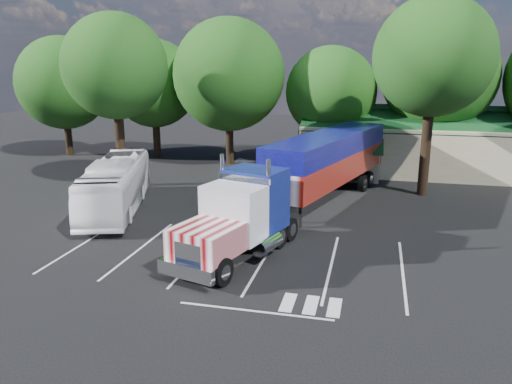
% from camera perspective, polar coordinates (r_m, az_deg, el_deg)
% --- Properties ---
extents(ground, '(120.00, 120.00, 0.00)m').
position_cam_1_polar(ground, '(30.19, -2.58, -3.01)').
color(ground, black).
rests_on(ground, ground).
extents(event_hall, '(24.20, 14.12, 5.55)m').
position_cam_1_polar(event_hall, '(46.31, 20.51, 5.09)').
color(event_hall, beige).
rests_on(event_hall, ground).
extents(tree_row_a, '(9.00, 9.00, 11.68)m').
position_cam_1_polar(tree_row_a, '(53.42, -21.16, 11.54)').
color(tree_row_a, black).
rests_on(tree_row_a, ground).
extents(tree_row_b, '(8.40, 8.40, 11.35)m').
position_cam_1_polar(tree_row_b, '(50.10, -11.58, 12.04)').
color(tree_row_b, black).
rests_on(tree_row_b, ground).
extents(tree_row_c, '(10.00, 10.00, 13.05)m').
position_cam_1_polar(tree_row_c, '(45.74, -3.13, 13.22)').
color(tree_row_c, black).
rests_on(tree_row_c, ground).
extents(tree_row_d, '(8.00, 8.00, 10.60)m').
position_cam_1_polar(tree_row_d, '(45.38, 8.56, 11.23)').
color(tree_row_d, black).
rests_on(tree_row_d, ground).
extents(tree_row_e, '(9.60, 9.60, 12.90)m').
position_cam_1_polar(tree_row_e, '(45.91, 20.22, 12.43)').
color(tree_row_e, black).
rests_on(tree_row_e, ground).
extents(tree_near_left, '(7.60, 7.60, 12.65)m').
position_cam_1_polar(tree_near_left, '(38.40, -15.80, 13.60)').
color(tree_near_left, black).
rests_on(tree_near_left, ground).
extents(tree_near_right, '(8.00, 8.00, 13.50)m').
position_cam_1_polar(tree_near_right, '(36.29, 19.63, 14.32)').
color(tree_near_right, black).
rests_on(tree_near_right, ground).
extents(semi_truck, '(9.25, 22.78, 4.81)m').
position_cam_1_polar(semi_truck, '(30.79, 6.23, 2.50)').
color(semi_truck, black).
rests_on(semi_truck, ground).
extents(woman, '(0.51, 0.67, 1.65)m').
position_cam_1_polar(woman, '(25.38, -1.95, -4.50)').
color(woman, black).
rests_on(woman, ground).
extents(bicycle, '(0.70, 1.80, 0.93)m').
position_cam_1_polar(bicycle, '(31.52, 1.58, -1.35)').
color(bicycle, black).
rests_on(bicycle, ground).
extents(tour_bus, '(6.22, 11.87, 3.23)m').
position_cam_1_polar(tour_bus, '(32.72, -15.69, 0.78)').
color(tour_bus, white).
rests_on(tour_bus, ground).
extents(silver_sedan, '(4.13, 1.67, 1.33)m').
position_cam_1_polar(silver_sedan, '(42.59, 9.17, 2.96)').
color(silver_sedan, '#A2A4A9').
rests_on(silver_sedan, ground).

